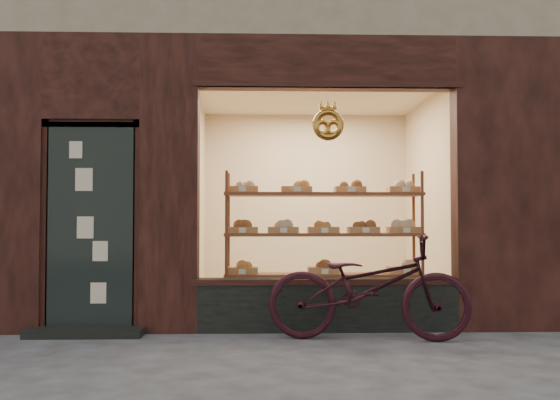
{
  "coord_description": "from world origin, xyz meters",
  "views": [
    {
      "loc": [
        -0.25,
        -4.41,
        1.14
      ],
      "look_at": [
        -0.05,
        2.0,
        1.37
      ],
      "focal_mm": 40.0,
      "sensor_mm": 36.0,
      "label": 1
    }
  ],
  "objects": [
    {
      "name": "display_shelf",
      "position": [
        0.45,
        2.55,
        0.87
      ],
      "size": [
        2.2,
        0.45,
        1.7
      ],
      "color": "brown",
      "rests_on": "ground"
    },
    {
      "name": "ground",
      "position": [
        0.0,
        0.0,
        0.0
      ],
      "size": [
        90.0,
        90.0,
        0.0
      ],
      "primitive_type": "plane",
      "color": "#3B3B3B"
    },
    {
      "name": "bicycle",
      "position": [
        0.79,
        1.61,
        0.51
      ],
      "size": [
        2.02,
        0.95,
        1.02
      ],
      "primitive_type": "imported",
      "rotation": [
        0.0,
        0.0,
        1.43
      ],
      "color": "black",
      "rests_on": "ground"
    }
  ]
}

